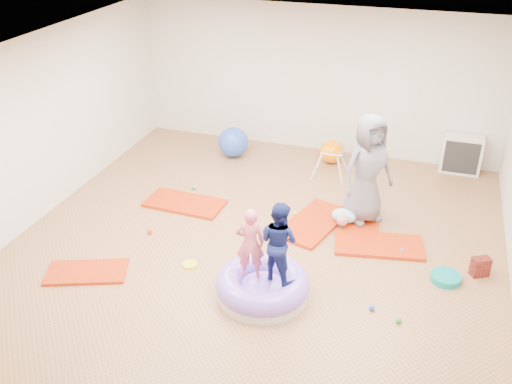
% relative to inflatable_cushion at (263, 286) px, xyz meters
% --- Properties ---
extents(room, '(7.01, 8.01, 2.81)m').
position_rel_inflatable_cushion_xyz_m(room, '(-0.44, 0.76, 1.25)').
color(room, '#9D684F').
rests_on(room, ground).
extents(gym_mat_front_left, '(1.20, 0.89, 0.04)m').
position_rel_inflatable_cushion_xyz_m(gym_mat_front_left, '(-2.42, -0.31, -0.13)').
color(gym_mat_front_left, red).
rests_on(gym_mat_front_left, ground).
extents(gym_mat_mid_left, '(1.31, 0.70, 0.05)m').
position_rel_inflatable_cushion_xyz_m(gym_mat_mid_left, '(-1.94, 1.85, -0.12)').
color(gym_mat_mid_left, red).
rests_on(gym_mat_mid_left, ground).
extents(gym_mat_center_back, '(1.01, 1.47, 0.06)m').
position_rel_inflatable_cushion_xyz_m(gym_mat_center_back, '(0.23, 1.90, -0.12)').
color(gym_mat_center_back, red).
rests_on(gym_mat_center_back, ground).
extents(gym_mat_right, '(1.37, 0.86, 0.05)m').
position_rel_inflatable_cushion_xyz_m(gym_mat_right, '(1.28, 1.60, -0.12)').
color(gym_mat_right, red).
rests_on(gym_mat_right, ground).
extents(gym_mat_rear_right, '(0.64, 1.11, 0.04)m').
position_rel_inflatable_cushion_xyz_m(gym_mat_rear_right, '(0.94, 2.21, -0.13)').
color(gym_mat_rear_right, red).
rests_on(gym_mat_rear_right, ground).
extents(inflatable_cushion, '(1.21, 1.21, 0.38)m').
position_rel_inflatable_cushion_xyz_m(inflatable_cushion, '(0.00, 0.00, 0.00)').
color(inflatable_cushion, silver).
rests_on(inflatable_cushion, ground).
extents(child_pink, '(0.41, 0.32, 0.98)m').
position_rel_inflatable_cushion_xyz_m(child_pink, '(-0.16, -0.03, 0.69)').
color(child_pink, '#D3546A').
rests_on(child_pink, inflatable_cushion).
extents(child_navy, '(0.64, 0.57, 1.08)m').
position_rel_inflatable_cushion_xyz_m(child_navy, '(0.19, 0.04, 0.74)').
color(child_navy, '#111951').
rests_on(child_navy, inflatable_cushion).
extents(adult_caregiver, '(0.99, 0.98, 1.73)m').
position_rel_inflatable_cushion_xyz_m(adult_caregiver, '(0.94, 2.26, 0.76)').
color(adult_caregiver, slate).
rests_on(adult_caregiver, gym_mat_rear_right).
extents(infant, '(0.39, 0.40, 0.23)m').
position_rel_inflatable_cushion_xyz_m(infant, '(0.68, 2.01, 0.01)').
color(infant, '#A0D1E4').
rests_on(infant, gym_mat_rear_right).
extents(ball_pit_balls, '(3.87, 2.44, 0.07)m').
position_rel_inflatable_cushion_xyz_m(ball_pit_balls, '(0.16, 1.24, -0.11)').
color(ball_pit_balls, red).
rests_on(ball_pit_balls, ground).
extents(exercise_ball_blue, '(0.59, 0.59, 0.59)m').
position_rel_inflatable_cushion_xyz_m(exercise_ball_blue, '(-1.83, 3.90, 0.14)').
color(exercise_ball_blue, blue).
rests_on(exercise_ball_blue, ground).
extents(exercise_ball_orange, '(0.44, 0.44, 0.44)m').
position_rel_inflatable_cushion_xyz_m(exercise_ball_orange, '(0.03, 4.20, 0.07)').
color(exercise_ball_orange, '#FF8500').
rests_on(exercise_ball_orange, ground).
extents(infant_play_gym, '(0.60, 0.56, 0.46)m').
position_rel_inflatable_cushion_xyz_m(infant_play_gym, '(0.13, 3.61, 0.16)').
color(infant_play_gym, silver).
rests_on(infant_play_gym, ground).
extents(cube_shelf, '(0.70, 0.35, 0.70)m').
position_rel_inflatable_cushion_xyz_m(cube_shelf, '(2.35, 4.55, 0.20)').
color(cube_shelf, silver).
rests_on(cube_shelf, ground).
extents(balance_disc, '(0.40, 0.40, 0.09)m').
position_rel_inflatable_cushion_xyz_m(balance_disc, '(2.24, 1.06, -0.10)').
color(balance_disc, '#0A7F7C').
rests_on(balance_disc, ground).
extents(backpack, '(0.28, 0.24, 0.27)m').
position_rel_inflatable_cushion_xyz_m(backpack, '(2.66, 1.33, -0.01)').
color(backpack, '#A4291E').
rests_on(backpack, ground).
extents(yellow_toy, '(0.21, 0.21, 0.03)m').
position_rel_inflatable_cushion_xyz_m(yellow_toy, '(-1.16, 0.31, -0.13)').
color(yellow_toy, yellow).
rests_on(yellow_toy, ground).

